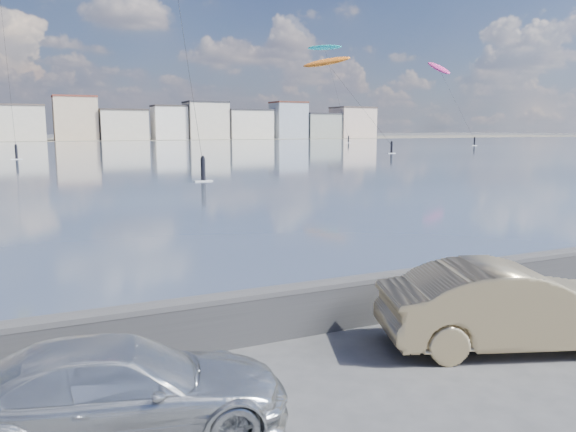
% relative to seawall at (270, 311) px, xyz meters
% --- Properties ---
extents(ground, '(700.00, 700.00, 0.00)m').
position_rel_seawall_xyz_m(ground, '(0.00, -2.70, -0.58)').
color(ground, '#333335').
rests_on(ground, ground).
extents(bay_water, '(500.00, 177.00, 0.00)m').
position_rel_seawall_xyz_m(bay_water, '(0.00, 88.80, -0.58)').
color(bay_water, '#354056').
rests_on(bay_water, ground).
extents(far_shore_strip, '(500.00, 60.00, 0.00)m').
position_rel_seawall_xyz_m(far_shore_strip, '(0.00, 197.30, -0.57)').
color(far_shore_strip, '#4C473D').
rests_on(far_shore_strip, ground).
extents(seawall, '(400.00, 0.36, 1.08)m').
position_rel_seawall_xyz_m(seawall, '(0.00, 0.00, 0.00)').
color(seawall, '#28282B').
rests_on(seawall, ground).
extents(far_buildings, '(240.79, 13.26, 14.60)m').
position_rel_seawall_xyz_m(far_buildings, '(1.31, 183.30, 5.44)').
color(far_buildings, beige).
rests_on(far_buildings, ground).
extents(car_silver, '(4.77, 2.63, 1.31)m').
position_rel_seawall_xyz_m(car_silver, '(-3.16, -2.34, 0.07)').
color(car_silver, silver).
rests_on(car_silver, ground).
extents(car_champagne, '(5.12, 3.24, 1.59)m').
position_rel_seawall_xyz_m(car_champagne, '(3.97, -2.23, 0.21)').
color(car_champagne, tan).
rests_on(car_champagne, ground).
extents(kitesurfer_3, '(7.81, 20.81, 17.06)m').
position_rel_seawall_xyz_m(kitesurfer_3, '(45.62, 80.65, 14.87)').
color(kitesurfer_3, orange).
rests_on(kitesurfer_3, ground).
extents(kitesurfer_5, '(2.97, 17.94, 20.82)m').
position_rel_seawall_xyz_m(kitesurfer_5, '(89.16, 102.68, 17.59)').
color(kitesurfer_5, '#E5338C').
rests_on(kitesurfer_5, ground).
extents(kitesurfer_14, '(8.51, 14.44, 26.53)m').
position_rel_seawall_xyz_m(kitesurfer_14, '(71.86, 129.64, 24.86)').
color(kitesurfer_14, '#19BFBF').
rests_on(kitesurfer_14, ground).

